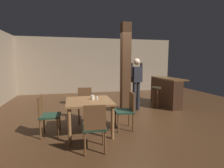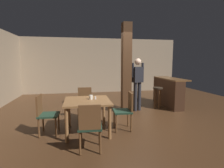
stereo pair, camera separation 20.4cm
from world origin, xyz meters
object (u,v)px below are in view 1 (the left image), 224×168
(chair_south, at_px, (94,125))
(standing_person, at_px, (136,81))
(dining_table, at_px, (89,105))
(bar_stool_near, at_px, (156,93))
(chair_west, at_px, (46,113))
(chair_north, at_px, (85,102))
(chair_east, at_px, (127,109))
(salt_shaker, at_px, (97,98))
(napkin_cup, at_px, (93,97))
(bar_counter, at_px, (165,91))

(chair_south, xyz_separation_m, standing_person, (1.70, 2.40, 0.50))
(dining_table, height_order, bar_stool_near, dining_table)
(chair_west, distance_m, chair_north, 1.24)
(chair_east, relative_size, standing_person, 0.52)
(chair_north, xyz_separation_m, salt_shaker, (0.22, -0.84, 0.28))
(chair_south, bearing_deg, napkin_cup, 84.99)
(dining_table, xyz_separation_m, bar_counter, (3.02, 1.93, -0.12))
(chair_west, relative_size, salt_shaker, 12.66)
(chair_east, xyz_separation_m, salt_shaker, (-0.71, 0.05, 0.28))
(chair_west, height_order, salt_shaker, chair_west)
(napkin_cup, bearing_deg, chair_south, -95.01)
(napkin_cup, xyz_separation_m, bar_stool_near, (2.39, 1.53, -0.26))
(standing_person, bearing_deg, chair_east, -118.19)
(standing_person, distance_m, bar_stool_near, 0.91)
(napkin_cup, bearing_deg, standing_person, 41.25)
(standing_person, height_order, bar_stool_near, standing_person)
(chair_west, distance_m, bar_counter, 4.37)
(chair_west, bearing_deg, standing_person, 28.98)
(chair_east, bearing_deg, dining_table, 179.95)
(chair_south, distance_m, napkin_cup, 1.03)
(bar_counter, bearing_deg, dining_table, -147.44)
(chair_north, distance_m, napkin_cup, 0.87)
(salt_shaker, bearing_deg, standing_person, 43.71)
(standing_person, bearing_deg, chair_south, -125.28)
(napkin_cup, bearing_deg, chair_west, -177.76)
(chair_east, bearing_deg, chair_west, 178.83)
(chair_west, distance_m, napkin_cup, 1.06)
(dining_table, bearing_deg, napkin_cup, 41.30)
(dining_table, bearing_deg, chair_west, 177.75)
(dining_table, xyz_separation_m, bar_stool_near, (2.48, 1.61, -0.09))
(dining_table, xyz_separation_m, salt_shaker, (0.19, 0.05, 0.15))
(chair_east, height_order, bar_counter, bar_counter)
(standing_person, xyz_separation_m, bar_counter, (1.32, 0.44, -0.48))
(dining_table, xyz_separation_m, standing_person, (1.70, 1.49, 0.36))
(chair_south, bearing_deg, dining_table, 90.01)
(salt_shaker, bearing_deg, bar_stool_near, 34.27)
(chair_north, distance_m, chair_east, 1.28)
(chair_east, xyz_separation_m, bar_stool_near, (1.58, 1.61, 0.04))
(dining_table, relative_size, napkin_cup, 10.16)
(napkin_cup, xyz_separation_m, standing_person, (1.61, 1.41, 0.20))
(salt_shaker, xyz_separation_m, bar_counter, (2.83, 1.88, -0.27))
(napkin_cup, xyz_separation_m, bar_counter, (2.93, 1.85, -0.28))
(chair_north, bearing_deg, dining_table, -88.19)
(chair_east, height_order, napkin_cup, chair_east)
(chair_south, bearing_deg, chair_west, 134.35)
(chair_east, height_order, chair_south, same)
(chair_north, bearing_deg, chair_west, -136.62)
(dining_table, xyz_separation_m, chair_west, (-0.93, 0.04, -0.13))
(chair_west, height_order, chair_east, same)
(chair_east, relative_size, napkin_cup, 8.90)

